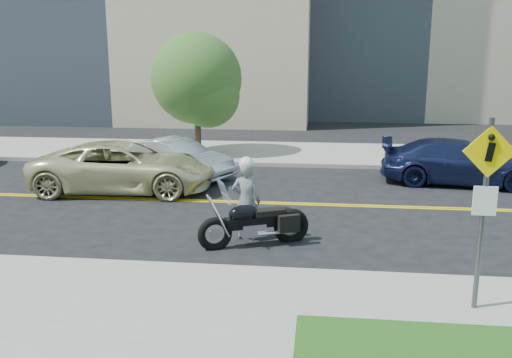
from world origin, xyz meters
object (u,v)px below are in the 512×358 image
Objects in this scene: motorcycle at (255,212)px; pedestrian_sign at (485,197)px; suv at (124,167)px; parked_car_silver at (177,158)px; motorcyclist at (246,199)px; parked_car_blue at (459,162)px.

pedestrian_sign is at bearing -61.61° from motorcycle.
pedestrian_sign reaches higher than suv.
motorcycle is 7.16m from parked_car_silver.
pedestrian_sign is at bearing -135.03° from suv.
motorcycle is at bearing -137.95° from suv.
motorcyclist reaches higher than suv.
pedestrian_sign reaches higher than motorcyclist.
motorcyclist is 8.57m from parked_car_blue.
pedestrian_sign is at bearing 175.05° from parked_car_blue.
parked_car_silver is at bearing 128.21° from pedestrian_sign.
motorcycle is at bearing 144.98° from parked_car_blue.
pedestrian_sign is 0.62× the size of parked_car_blue.
pedestrian_sign reaches higher than parked_car_blue.
pedestrian_sign is 1.59× the size of motorcyclist.
motorcyclist is 6.74m from parked_car_silver.
suv is (-8.31, 7.18, -1.21)m from pedestrian_sign.
motorcycle is 0.50× the size of parked_car_blue.
suv is (-4.48, 4.29, 0.02)m from motorcycle.
pedestrian_sign is 9.62m from parked_car_blue.
motorcyclist is at bearing -127.28° from parked_car_silver.
motorcycle is at bearing 142.97° from pedestrian_sign.
motorcyclist is 5.79m from suv.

